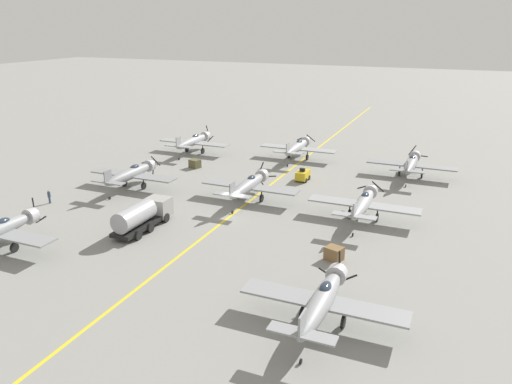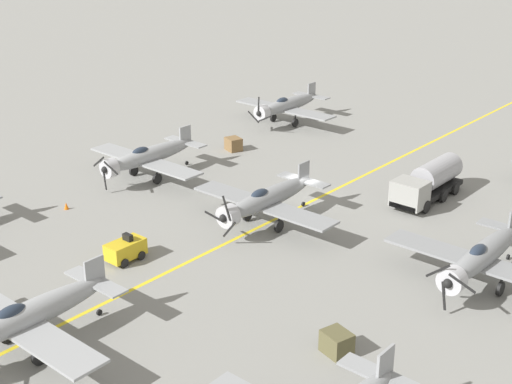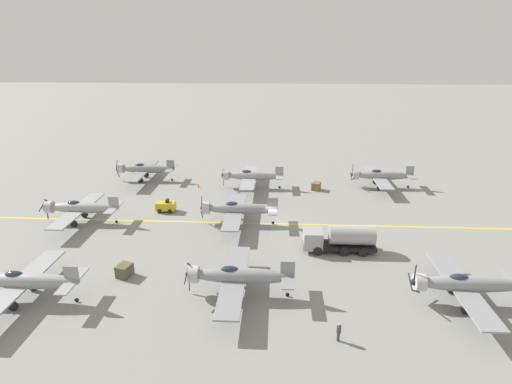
{
  "view_description": "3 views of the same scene",
  "coord_description": "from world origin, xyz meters",
  "px_view_note": "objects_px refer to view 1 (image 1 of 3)",
  "views": [
    {
      "loc": [
        22.73,
        -46.57,
        20.38
      ],
      "look_at": [
        2.37,
        1.21,
        2.61
      ],
      "focal_mm": 35.0,
      "sensor_mm": 36.0,
      "label": 1
    },
    {
      "loc": [
        -30.42,
        41.53,
        21.64
      ],
      "look_at": [
        -0.15,
        6.01,
        2.95
      ],
      "focal_mm": 50.0,
      "sensor_mm": 36.0,
      "label": 2
    },
    {
      "loc": [
        -47.05,
        -0.05,
        21.73
      ],
      "look_at": [
        1.43,
        2.55,
        3.81
      ],
      "focal_mm": 28.0,
      "sensor_mm": 36.0,
      "label": 3
    }
  ],
  "objects_px": {
    "supply_crate_mid_lane": "(195,164)",
    "traffic_cone": "(375,194)",
    "airplane_mid_left": "(131,174)",
    "airplane_far_center": "(298,147)",
    "airplane_mid_center": "(249,185)",
    "airplane_far_left": "(193,141)",
    "airplane_far_right": "(411,163)",
    "fuel_tanker": "(143,215)",
    "tow_tractor": "(303,175)",
    "supply_crate_by_tanker": "(334,253)",
    "ground_crew_walking": "(49,196)",
    "airplane_near_right": "(322,300)",
    "airplane_mid_right": "(363,203)"
  },
  "relations": [
    {
      "from": "airplane_mid_center",
      "to": "airplane_far_right",
      "type": "relative_size",
      "value": 1.0
    },
    {
      "from": "supply_crate_by_tanker",
      "to": "airplane_mid_left",
      "type": "bearing_deg",
      "value": 161.57
    },
    {
      "from": "fuel_tanker",
      "to": "supply_crate_by_tanker",
      "type": "relative_size",
      "value": 5.38
    },
    {
      "from": "fuel_tanker",
      "to": "airplane_far_left",
      "type": "bearing_deg",
      "value": 110.32
    },
    {
      "from": "airplane_mid_center",
      "to": "tow_tractor",
      "type": "relative_size",
      "value": 4.62
    },
    {
      "from": "airplane_far_left",
      "to": "airplane_far_center",
      "type": "height_order",
      "value": "airplane_far_left"
    },
    {
      "from": "airplane_far_left",
      "to": "traffic_cone",
      "type": "relative_size",
      "value": 21.82
    },
    {
      "from": "airplane_far_left",
      "to": "airplane_far_center",
      "type": "distance_m",
      "value": 17.09
    },
    {
      "from": "ground_crew_walking",
      "to": "supply_crate_mid_lane",
      "type": "distance_m",
      "value": 21.64
    },
    {
      "from": "airplane_near_right",
      "to": "fuel_tanker",
      "type": "xyz_separation_m",
      "value": [
        -21.84,
        9.67,
        -0.5
      ]
    },
    {
      "from": "airplane_far_left",
      "to": "airplane_mid_center",
      "type": "relative_size",
      "value": 1.0
    },
    {
      "from": "fuel_tanker",
      "to": "supply_crate_mid_lane",
      "type": "bearing_deg",
      "value": 106.33
    },
    {
      "from": "airplane_far_left",
      "to": "supply_crate_by_tanker",
      "type": "height_order",
      "value": "airplane_far_left"
    },
    {
      "from": "fuel_tanker",
      "to": "ground_crew_walking",
      "type": "relative_size",
      "value": 4.93
    },
    {
      "from": "airplane_far_left",
      "to": "airplane_mid_center",
      "type": "height_order",
      "value": "airplane_far_left"
    },
    {
      "from": "airplane_far_left",
      "to": "airplane_near_right",
      "type": "bearing_deg",
      "value": -49.98
    },
    {
      "from": "airplane_mid_right",
      "to": "traffic_cone",
      "type": "distance_m",
      "value": 8.78
    },
    {
      "from": "airplane_near_right",
      "to": "ground_crew_walking",
      "type": "bearing_deg",
      "value": 166.34
    },
    {
      "from": "tow_tractor",
      "to": "supply_crate_mid_lane",
      "type": "distance_m",
      "value": 16.55
    },
    {
      "from": "airplane_far_right",
      "to": "fuel_tanker",
      "type": "bearing_deg",
      "value": -130.88
    },
    {
      "from": "airplane_far_left",
      "to": "tow_tractor",
      "type": "bearing_deg",
      "value": -18.61
    },
    {
      "from": "traffic_cone",
      "to": "airplane_mid_center",
      "type": "bearing_deg",
      "value": -150.24
    },
    {
      "from": "traffic_cone",
      "to": "airplane_mid_left",
      "type": "bearing_deg",
      "value": -162.38
    },
    {
      "from": "airplane_mid_right",
      "to": "airplane_far_center",
      "type": "bearing_deg",
      "value": 109.11
    },
    {
      "from": "supply_crate_by_tanker",
      "to": "tow_tractor",
      "type": "bearing_deg",
      "value": 114.78
    },
    {
      "from": "ground_crew_walking",
      "to": "supply_crate_by_tanker",
      "type": "bearing_deg",
      "value": -2.17
    },
    {
      "from": "airplane_far_right",
      "to": "airplane_mid_right",
      "type": "xyz_separation_m",
      "value": [
        -2.83,
        -18.28,
        0.0
      ]
    },
    {
      "from": "airplane_far_left",
      "to": "airplane_mid_right",
      "type": "distance_m",
      "value": 36.3
    },
    {
      "from": "airplane_mid_left",
      "to": "airplane_mid_center",
      "type": "bearing_deg",
      "value": -3.7
    },
    {
      "from": "supply_crate_mid_lane",
      "to": "traffic_cone",
      "type": "relative_size",
      "value": 2.71
    },
    {
      "from": "airplane_near_right",
      "to": "tow_tractor",
      "type": "bearing_deg",
      "value": 114.31
    },
    {
      "from": "supply_crate_mid_lane",
      "to": "tow_tractor",
      "type": "bearing_deg",
      "value": 0.9
    },
    {
      "from": "airplane_mid_right",
      "to": "supply_crate_mid_lane",
      "type": "relative_size",
      "value": 8.06
    },
    {
      "from": "airplane_far_center",
      "to": "airplane_near_right",
      "type": "bearing_deg",
      "value": -53.06
    },
    {
      "from": "airplane_far_left",
      "to": "tow_tractor",
      "type": "height_order",
      "value": "airplane_far_left"
    },
    {
      "from": "traffic_cone",
      "to": "ground_crew_walking",
      "type": "bearing_deg",
      "value": -153.17
    },
    {
      "from": "airplane_far_center",
      "to": "traffic_cone",
      "type": "distance_m",
      "value": 19.12
    },
    {
      "from": "airplane_mid_left",
      "to": "airplane_far_center",
      "type": "bearing_deg",
      "value": 46.25
    },
    {
      "from": "airplane_far_right",
      "to": "fuel_tanker",
      "type": "xyz_separation_m",
      "value": [
        -23.3,
        -29.43,
        -0.5
      ]
    },
    {
      "from": "airplane_mid_right",
      "to": "fuel_tanker",
      "type": "bearing_deg",
      "value": -166.74
    },
    {
      "from": "supply_crate_by_tanker",
      "to": "ground_crew_walking",
      "type": "bearing_deg",
      "value": 177.83
    },
    {
      "from": "airplane_near_right",
      "to": "airplane_mid_center",
      "type": "distance_m",
      "value": 26.45
    },
    {
      "from": "airplane_mid_center",
      "to": "traffic_cone",
      "type": "height_order",
      "value": "airplane_mid_center"
    },
    {
      "from": "airplane_near_right",
      "to": "airplane_mid_right",
      "type": "height_order",
      "value": "airplane_near_right"
    },
    {
      "from": "airplane_far_right",
      "to": "supply_crate_by_tanker",
      "type": "distance_m",
      "value": 28.89
    },
    {
      "from": "ground_crew_walking",
      "to": "airplane_mid_center",
      "type": "bearing_deg",
      "value": 24.89
    },
    {
      "from": "airplane_mid_left",
      "to": "airplane_mid_right",
      "type": "xyz_separation_m",
      "value": [
        29.52,
        0.7,
        0.0
      ]
    },
    {
      "from": "airplane_near_right",
      "to": "tow_tractor",
      "type": "distance_m",
      "value": 34.12
    },
    {
      "from": "tow_tractor",
      "to": "ground_crew_walking",
      "type": "xyz_separation_m",
      "value": [
        -24.81,
        -20.26,
        0.09
      ]
    },
    {
      "from": "airplane_mid_center",
      "to": "ground_crew_walking",
      "type": "height_order",
      "value": "airplane_mid_center"
    }
  ]
}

